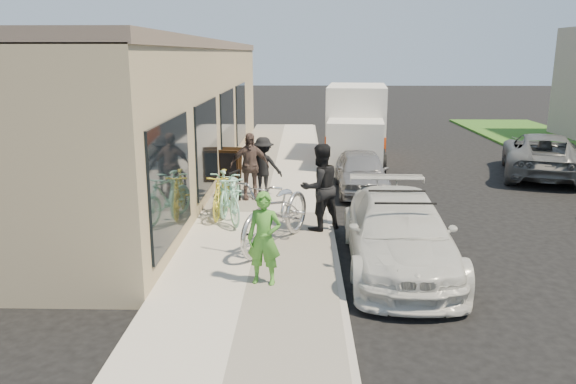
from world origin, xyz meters
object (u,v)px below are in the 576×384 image
object	(u,v)px
bystander_a	(263,166)
man_standing	(320,187)
cruiser_bike_b	(231,190)
far_car_gray	(542,155)
moving_truck	(356,128)
bike_rack	(234,184)
sandwich_board	(230,165)
sedan_white	(399,233)
bystander_b	(250,166)
tandem_bike	(277,211)
woman_rider	(264,238)
cruiser_bike_a	(227,197)
sedan_silver	(361,171)
cruiser_bike_c	(221,194)

from	to	relation	value
bystander_a	man_standing	bearing A→B (deg)	123.01
man_standing	cruiser_bike_b	distance (m)	2.54
far_car_gray	moving_truck	bearing A→B (deg)	-6.20
bike_rack	moving_truck	xyz separation A→B (m)	(3.68, 6.74, 0.55)
sandwich_board	sedan_white	distance (m)	7.45
moving_truck	bystander_a	bearing A→B (deg)	-111.31
bystander_b	man_standing	bearing A→B (deg)	-66.28
tandem_bike	bystander_b	size ratio (longest dim) A/B	1.53
man_standing	bystander_b	distance (m)	3.11
sedan_white	cruiser_bike_b	world-z (taller)	sedan_white
tandem_bike	cruiser_bike_b	size ratio (longest dim) A/B	1.35
moving_truck	woman_rider	size ratio (longest dim) A/B	3.67
woman_rider	cruiser_bike_a	xyz separation A→B (m)	(-1.06, 3.51, -0.22)
cruiser_bike_b	bike_rack	bearing A→B (deg)	95.23
far_car_gray	tandem_bike	world-z (taller)	tandem_bike
sandwich_board	sedan_white	size ratio (longest dim) A/B	0.21
sedan_silver	woman_rider	xyz separation A→B (m)	(-2.30, -6.95, 0.33)
sedan_silver	cruiser_bike_c	distance (m)	4.67
woman_rider	bike_rack	bearing A→B (deg)	112.30
cruiser_bike_b	bystander_b	xyz separation A→B (m)	(0.35, 1.20, 0.35)
cruiser_bike_c	bystander_b	bearing A→B (deg)	76.39
bike_rack	sedan_silver	world-z (taller)	sedan_silver
bystander_b	tandem_bike	bearing A→B (deg)	-86.78
far_car_gray	tandem_bike	distance (m)	11.04
bike_rack	cruiser_bike_a	distance (m)	1.58
far_car_gray	cruiser_bike_b	xyz separation A→B (m)	(-9.42, -4.94, -0.02)
sandwich_board	sedan_silver	bearing A→B (deg)	0.65
sandwich_board	tandem_bike	size ratio (longest dim) A/B	0.37
bystander_a	far_car_gray	bearing A→B (deg)	-151.35
moving_truck	cruiser_bike_a	bearing A→B (deg)	-107.75
tandem_bike	woman_rider	bearing A→B (deg)	-69.17
far_car_gray	cruiser_bike_c	size ratio (longest dim) A/B	2.85
sedan_silver	cruiser_bike_c	xyz separation A→B (m)	(-3.56, -3.01, 0.08)
cruiser_bike_a	cruiser_bike_c	xyz separation A→B (m)	(-0.20, 0.42, -0.03)
sandwich_board	woman_rider	bearing A→B (deg)	-70.04
cruiser_bike_b	bystander_a	size ratio (longest dim) A/B	1.27
man_standing	sedan_white	bearing A→B (deg)	97.91
sandwich_board	cruiser_bike_b	xyz separation A→B (m)	(0.41, -3.15, 0.01)
sedan_silver	bystander_a	world-z (taller)	bystander_a
woman_rider	sandwich_board	bearing A→B (deg)	111.46
sedan_white	moving_truck	world-z (taller)	moving_truck
bystander_b	moving_truck	bearing A→B (deg)	51.93
sedan_white	cruiser_bike_c	size ratio (longest dim) A/B	2.67
tandem_bike	cruiser_bike_b	world-z (taller)	tandem_bike
sedan_silver	bystander_a	distance (m)	2.90
sedan_white	moving_truck	bearing A→B (deg)	90.86
bystander_b	cruiser_bike_a	bearing A→B (deg)	-109.21
bystander_a	bystander_b	distance (m)	0.58
sedan_white	bystander_b	xyz separation A→B (m)	(-3.12, 4.41, 0.35)
far_car_gray	cruiser_bike_a	xyz separation A→B (m)	(-9.38, -5.76, 0.01)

